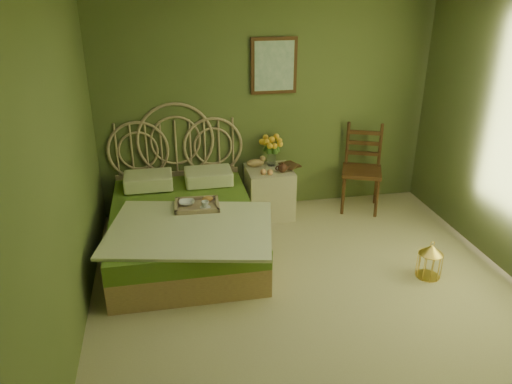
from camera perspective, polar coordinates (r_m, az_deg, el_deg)
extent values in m
plane|color=tan|center=(4.55, 7.26, -13.17)|extent=(4.50, 4.50, 0.00)
plane|color=#576334|center=(5.99, 1.28, 9.99)|extent=(4.00, 0.00, 4.00)
plane|color=#576334|center=(3.80, -21.70, 0.01)|extent=(0.00, 4.50, 4.50)
cube|color=#3E2111|center=(5.89, 2.07, 14.22)|extent=(0.54, 0.03, 0.64)
cube|color=#B8C4B4|center=(5.87, 2.11, 14.19)|extent=(0.46, 0.01, 0.56)
cube|color=tan|center=(5.33, -8.17, -5.42)|extent=(1.46, 1.94, 0.29)
cube|color=#557E29|center=(5.22, -8.32, -3.09)|extent=(1.46, 1.94, 0.19)
cube|color=beige|center=(4.78, -7.49, -4.16)|extent=(1.74, 1.46, 0.03)
cube|color=beige|center=(5.76, -12.19, 1.29)|extent=(0.53, 0.39, 0.16)
cube|color=beige|center=(5.78, -5.46, 1.80)|extent=(0.53, 0.39, 0.16)
cube|color=tan|center=(5.17, -6.76, -1.79)|extent=(0.47, 0.38, 0.04)
ellipsoid|color=#B77A38|center=(5.24, -5.56, -0.78)|extent=(0.12, 0.07, 0.05)
cube|color=beige|center=(6.03, 1.51, 0.01)|extent=(0.54, 0.54, 0.59)
cylinder|color=silver|center=(6.02, 1.79, 3.89)|extent=(0.10, 0.10, 0.18)
ellipsoid|color=tan|center=(5.97, -0.09, 3.34)|extent=(0.21, 0.11, 0.10)
sphere|color=#FBA561|center=(5.74, 0.84, 2.32)|extent=(0.07, 0.07, 0.07)
sphere|color=#FBA561|center=(5.74, 1.62, 2.29)|extent=(0.07, 0.07, 0.07)
cube|color=#3E2111|center=(6.24, 11.99, 2.33)|extent=(0.61, 0.61, 0.04)
cylinder|color=#3E2111|center=(6.09, 10.76, -0.65)|extent=(0.04, 0.04, 0.50)
cylinder|color=#3E2111|center=(6.25, 14.18, -0.35)|extent=(0.04, 0.04, 0.50)
cylinder|color=#3E2111|center=(6.43, 9.50, 0.78)|extent=(0.04, 0.04, 0.50)
cylinder|color=#3E2111|center=(6.58, 12.77, 1.03)|extent=(0.04, 0.04, 0.50)
cube|color=#3E2111|center=(6.32, 11.52, 5.32)|extent=(0.39, 0.19, 0.55)
cylinder|color=gold|center=(5.23, 19.00, -9.04)|extent=(0.23, 0.23, 0.01)
cylinder|color=gold|center=(5.16, 19.17, -7.89)|extent=(0.23, 0.23, 0.25)
cone|color=gold|center=(5.08, 19.43, -6.22)|extent=(0.23, 0.23, 0.09)
imported|color=#381E0F|center=(5.98, 3.19, 2.91)|extent=(0.25, 0.29, 0.02)
imported|color=#472819|center=(5.97, 3.19, 3.08)|extent=(0.26, 0.27, 0.02)
imported|color=white|center=(5.20, -7.92, -1.25)|extent=(0.18, 0.18, 0.04)
imported|color=white|center=(5.10, -5.84, -1.43)|extent=(0.09, 0.09, 0.07)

